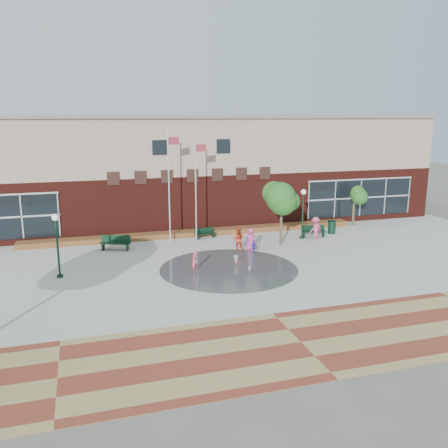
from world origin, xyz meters
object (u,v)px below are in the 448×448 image
object	(u,v)px
bench_left	(115,246)
trash_can	(332,227)
flagpole_left	(169,182)
child_splash	(194,261)
flagpole_right	(196,185)

from	to	relation	value
bench_left	trash_can	distance (m)	16.73
trash_can	flagpole_left	bearing A→B (deg)	174.92
bench_left	child_splash	world-z (taller)	child_splash
flagpole_right	child_splash	size ratio (longest dim) A/B	5.83
bench_left	child_splash	xyz separation A→B (m)	(4.20, -6.05, 0.31)
flagpole_left	bench_left	bearing A→B (deg)	179.28
bench_left	child_splash	distance (m)	7.37
flagpole_left	trash_can	bearing A→B (deg)	-20.10
flagpole_left	trash_can	size ratio (longest dim) A/B	7.64
flagpole_left	child_splash	world-z (taller)	flagpole_left
flagpole_right	child_splash	bearing A→B (deg)	-116.31
trash_can	child_splash	distance (m)	13.88
flagpole_left	flagpole_right	distance (m)	1.97
bench_left	child_splash	bearing A→B (deg)	-34.60
child_splash	flagpole_left	bearing A→B (deg)	-130.40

